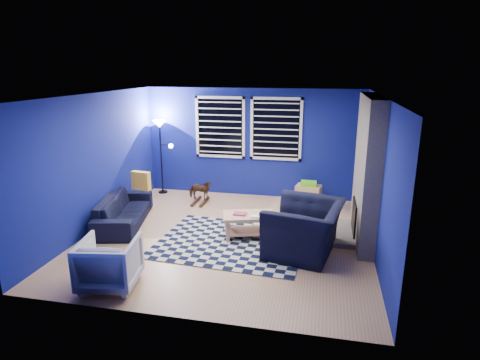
# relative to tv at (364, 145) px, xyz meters

# --- Properties ---
(floor) EXTENTS (5.00, 5.00, 0.00)m
(floor) POSITION_rel_tv_xyz_m (-2.45, -2.00, -1.40)
(floor) COLOR tan
(floor) RESTS_ON ground
(ceiling) EXTENTS (5.00, 5.00, 0.00)m
(ceiling) POSITION_rel_tv_xyz_m (-2.45, -2.00, 1.10)
(ceiling) COLOR white
(ceiling) RESTS_ON wall_back
(wall_back) EXTENTS (5.00, 0.00, 5.00)m
(wall_back) POSITION_rel_tv_xyz_m (-2.45, 0.50, -0.15)
(wall_back) COLOR navy
(wall_back) RESTS_ON floor
(wall_left) EXTENTS (0.00, 5.00, 5.00)m
(wall_left) POSITION_rel_tv_xyz_m (-4.95, -2.00, -0.15)
(wall_left) COLOR navy
(wall_left) RESTS_ON floor
(wall_right) EXTENTS (0.00, 5.00, 5.00)m
(wall_right) POSITION_rel_tv_xyz_m (0.05, -2.00, -0.15)
(wall_right) COLOR navy
(wall_right) RESTS_ON floor
(fireplace) EXTENTS (0.65, 2.00, 2.50)m
(fireplace) POSITION_rel_tv_xyz_m (-0.09, -1.50, -0.20)
(fireplace) COLOR gray
(fireplace) RESTS_ON floor
(window_left) EXTENTS (1.17, 0.06, 1.42)m
(window_left) POSITION_rel_tv_xyz_m (-3.20, 0.46, 0.20)
(window_left) COLOR black
(window_left) RESTS_ON wall_back
(window_right) EXTENTS (1.17, 0.06, 1.42)m
(window_right) POSITION_rel_tv_xyz_m (-1.90, 0.46, 0.20)
(window_right) COLOR black
(window_right) RESTS_ON wall_back
(tv) EXTENTS (0.07, 1.00, 0.58)m
(tv) POSITION_rel_tv_xyz_m (0.00, 0.00, 0.00)
(tv) COLOR black
(tv) RESTS_ON wall_right
(rug) EXTENTS (2.64, 2.18, 0.02)m
(rug) POSITION_rel_tv_xyz_m (-2.31, -2.24, -1.39)
(rug) COLOR black
(rug) RESTS_ON floor
(sofa) EXTENTS (2.01, 1.14, 0.55)m
(sofa) POSITION_rel_tv_xyz_m (-4.55, -1.82, -1.12)
(sofa) COLOR black
(sofa) RESTS_ON floor
(armchair_big) EXTENTS (1.48, 1.35, 0.84)m
(armchair_big) POSITION_rel_tv_xyz_m (-1.06, -2.36, -0.98)
(armchair_big) COLOR black
(armchair_big) RESTS_ON floor
(armchair_bent) EXTENTS (0.87, 0.89, 0.71)m
(armchair_bent) POSITION_rel_tv_xyz_m (-3.63, -3.98, -1.05)
(armchair_bent) COLOR gray
(armchair_bent) RESTS_ON floor
(rocking_horse) EXTENTS (0.26, 0.55, 0.46)m
(rocking_horse) POSITION_rel_tv_xyz_m (-3.48, -0.33, -1.10)
(rocking_horse) COLOR #452716
(rocking_horse) RESTS_ON floor
(coffee_table) EXTENTS (1.02, 0.77, 0.46)m
(coffee_table) POSITION_rel_tv_xyz_m (-2.06, -1.95, -1.08)
(coffee_table) COLOR tan
(coffee_table) RESTS_ON rug
(cabinet) EXTENTS (0.59, 0.45, 0.53)m
(cabinet) POSITION_rel_tv_xyz_m (-1.10, 0.04, -1.16)
(cabinet) COLOR tan
(cabinet) RESTS_ON floor
(floor_lamp) EXTENTS (0.48, 0.29, 1.75)m
(floor_lamp) POSITION_rel_tv_xyz_m (-4.58, 0.23, 0.03)
(floor_lamp) COLOR black
(floor_lamp) RESTS_ON floor
(throw_pillow) EXTENTS (0.41, 0.19, 0.38)m
(throw_pillow) POSITION_rel_tv_xyz_m (-4.40, -1.31, -0.66)
(throw_pillow) COLOR gold
(throw_pillow) RESTS_ON sofa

